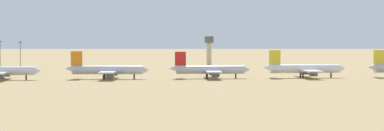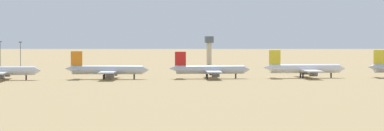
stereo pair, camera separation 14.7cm
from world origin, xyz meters
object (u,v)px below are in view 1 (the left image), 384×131
object	(u,v)px
parked_jet_yellow_3	(304,69)
light_pole_mid	(20,53)
parked_jet_orange_1	(107,70)
parked_jet_red_2	(209,70)
control_tower	(209,48)
light_pole_west	(0,52)

from	to	relation	value
parked_jet_yellow_3	light_pole_mid	world-z (taller)	light_pole_mid
parked_jet_orange_1	parked_jet_yellow_3	world-z (taller)	parked_jet_yellow_3
parked_jet_red_2	light_pole_mid	world-z (taller)	light_pole_mid
parked_jet_red_2	light_pole_mid	bearing A→B (deg)	137.57
parked_jet_yellow_3	control_tower	size ratio (longest dim) A/B	2.10
light_pole_west	light_pole_mid	world-z (taller)	light_pole_mid
light_pole_west	light_pole_mid	size ratio (longest dim) A/B	0.99
parked_jet_red_2	control_tower	world-z (taller)	control_tower
parked_jet_yellow_3	light_pole_west	xyz separation A→B (m)	(-158.35, 135.63, 4.84)
parked_jet_orange_1	light_pole_mid	distance (m)	110.19
light_pole_west	light_pole_mid	bearing A→B (deg)	-66.33
parked_jet_red_2	light_pole_west	world-z (taller)	light_pole_west
light_pole_mid	control_tower	bearing A→B (deg)	18.42
parked_jet_yellow_3	parked_jet_orange_1	bearing A→B (deg)	-179.33
control_tower	parked_jet_orange_1	bearing A→B (deg)	-115.50
parked_jet_yellow_3	parked_jet_red_2	bearing A→B (deg)	-178.97
parked_jet_orange_1	light_pole_mid	bearing A→B (deg)	122.92
parked_jet_red_2	control_tower	size ratio (longest dim) A/B	2.01
light_pole_mid	parked_jet_orange_1	bearing A→B (deg)	-63.33
light_pole_mid	parked_jet_red_2	bearing A→B (deg)	-45.51
parked_jet_red_2	parked_jet_yellow_3	xyz separation A→B (m)	(45.12, 0.32, 0.20)
control_tower	light_pole_mid	xyz separation A→B (m)	(-114.52, -38.14, -2.14)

